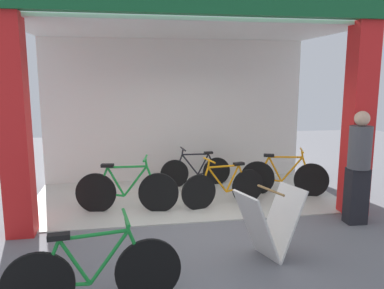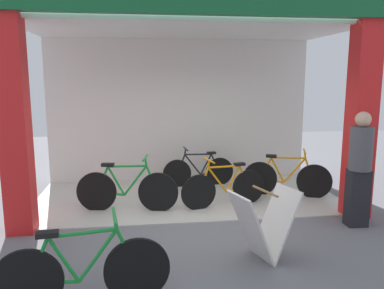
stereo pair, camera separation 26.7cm
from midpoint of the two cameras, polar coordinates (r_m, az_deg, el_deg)
name	(u,v)px [view 1 (the left image)]	position (r m, az deg, el deg)	size (l,w,h in m)	color
ground_plane	(199,223)	(6.26, -0.15, -11.52)	(19.37, 19.37, 0.00)	slate
shop_facade	(185,88)	(7.26, -2.11, 8.41)	(5.89, 3.05, 3.90)	beige
bicycle_inside_0	(284,177)	(7.71, 12.46, -4.72)	(1.60, 0.63, 0.92)	black
bicycle_inside_1	(127,191)	(6.71, -10.74, -6.71)	(1.74, 0.48, 0.96)	black
bicycle_inside_2	(196,171)	(8.16, -0.34, -3.93)	(1.52, 0.42, 0.83)	black
bicycle_inside_3	(224,187)	(6.92, 3.67, -6.33)	(1.58, 0.49, 0.89)	black
bicycle_parked_0	(95,274)	(4.13, -16.09, -17.99)	(1.73, 0.47, 0.95)	black
sandwich_board_sign	(269,224)	(5.07, 9.85, -11.45)	(0.92, 0.73, 0.91)	silver
pedestrian_0	(359,166)	(6.47, 22.31, -2.95)	(0.36, 0.36, 1.78)	black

